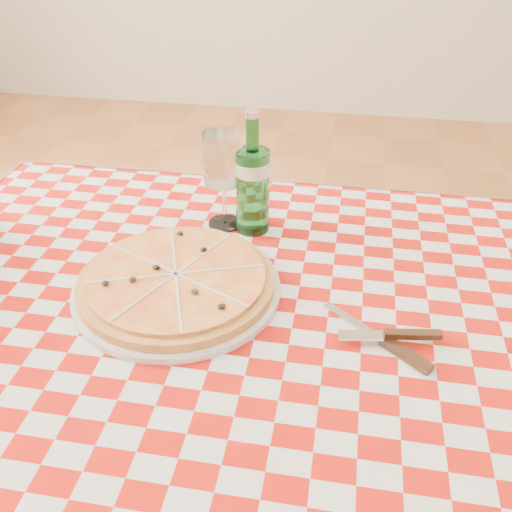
{
  "coord_description": "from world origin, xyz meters",
  "views": [
    {
      "loc": [
        0.11,
        -0.69,
        1.33
      ],
      "look_at": [
        -0.02,
        0.06,
        0.82
      ],
      "focal_mm": 40.0,
      "sensor_mm": 36.0,
      "label": 1
    }
  ],
  "objects_px": {
    "dining_table": "(262,355)",
    "pizza_plate": "(176,281)",
    "wine_glass": "(224,181)",
    "water_bottle": "(252,173)"
  },
  "relations": [
    {
      "from": "dining_table",
      "to": "pizza_plate",
      "type": "relative_size",
      "value": 3.53
    },
    {
      "from": "wine_glass",
      "to": "dining_table",
      "type": "bearing_deg",
      "value": -65.22
    },
    {
      "from": "pizza_plate",
      "to": "water_bottle",
      "type": "distance_m",
      "value": 0.25
    },
    {
      "from": "dining_table",
      "to": "pizza_plate",
      "type": "xyz_separation_m",
      "value": [
        -0.14,
        0.02,
        0.12
      ]
    },
    {
      "from": "pizza_plate",
      "to": "wine_glass",
      "type": "xyz_separation_m",
      "value": [
        0.03,
        0.22,
        0.07
      ]
    },
    {
      "from": "dining_table",
      "to": "water_bottle",
      "type": "bearing_deg",
      "value": 103.63
    },
    {
      "from": "pizza_plate",
      "to": "wine_glass",
      "type": "height_order",
      "value": "wine_glass"
    },
    {
      "from": "water_bottle",
      "to": "wine_glass",
      "type": "height_order",
      "value": "water_bottle"
    },
    {
      "from": "wine_glass",
      "to": "water_bottle",
      "type": "bearing_deg",
      "value": -7.77
    },
    {
      "from": "pizza_plate",
      "to": "wine_glass",
      "type": "bearing_deg",
      "value": 82.17
    }
  ]
}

